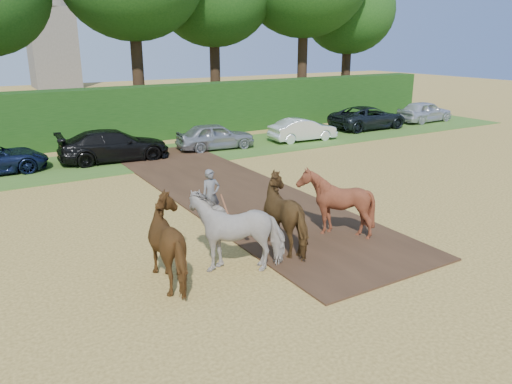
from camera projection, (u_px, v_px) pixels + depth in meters
ground at (311, 272)px, 12.34m from camera, size 120.00×120.00×0.00m
earth_strip at (230, 191)px, 18.80m from camera, size 4.50×17.00×0.05m
grass_verge at (133, 159)px, 23.79m from camera, size 50.00×5.00×0.03m
hedgerow at (105, 116)px, 27.03m from camera, size 46.00×1.60×3.00m
plough_team at (263, 220)px, 13.05m from camera, size 6.46×4.74×1.98m
parked_cars at (197, 137)px, 25.48m from camera, size 41.36×3.24×1.47m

